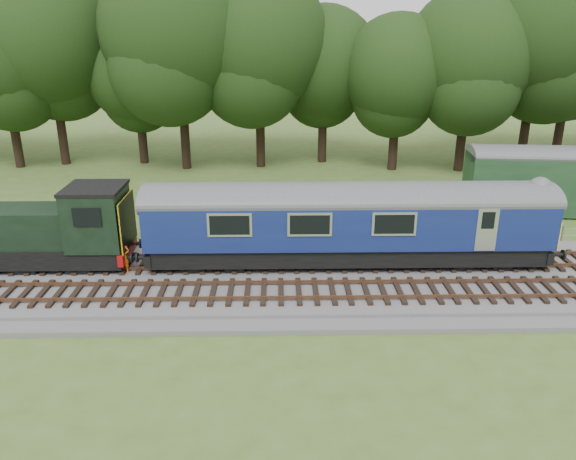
{
  "coord_description": "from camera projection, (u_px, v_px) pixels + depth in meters",
  "views": [
    {
      "loc": [
        1.3,
        -22.38,
        10.77
      ],
      "look_at": [
        1.73,
        1.4,
        2.0
      ],
      "focal_mm": 35.0,
      "sensor_mm": 36.0,
      "label": 1
    }
  ],
  "objects": [
    {
      "name": "worker",
      "position": [
        123.0,
        256.0,
        24.69
      ],
      "size": [
        0.59,
        0.39,
        1.6
      ],
      "primitive_type": "imported",
      "rotation": [
        0.0,
        0.0,
        -0.01
      ],
      "color": "orange",
      "rests_on": "ballast"
    },
    {
      "name": "fence",
      "position": [
        253.0,
        246.0,
        28.92
      ],
      "size": [
        64.0,
        0.12,
        1.0
      ],
      "primitive_type": null,
      "color": "#6B6054",
      "rests_on": "ground"
    },
    {
      "name": "ground",
      "position": [
        249.0,
        284.0,
        24.7
      ],
      "size": [
        120.0,
        120.0,
        0.0
      ],
      "primitive_type": "plane",
      "color": "#405D22",
      "rests_on": "ground"
    },
    {
      "name": "dmu_railcar",
      "position": [
        348.0,
        217.0,
        25.19
      ],
      "size": [
        18.05,
        2.86,
        3.88
      ],
      "color": "black",
      "rests_on": "ground"
    },
    {
      "name": "track_south",
      "position": [
        247.0,
        292.0,
        23.05
      ],
      "size": [
        67.2,
        2.4,
        0.21
      ],
      "color": "black",
      "rests_on": "ballast"
    },
    {
      "name": "ballast",
      "position": [
        249.0,
        280.0,
        24.64
      ],
      "size": [
        70.0,
        7.0,
        0.35
      ],
      "primitive_type": "cube",
      "color": "#4C4C4F",
      "rests_on": "ground"
    },
    {
      "name": "shunter_loco",
      "position": [
        38.0,
        232.0,
        25.17
      ],
      "size": [
        8.91,
        2.6,
        3.38
      ],
      "color": "black",
      "rests_on": "ground"
    },
    {
      "name": "track_north",
      "position": [
        251.0,
        262.0,
        25.87
      ],
      "size": [
        67.2,
        2.4,
        0.21
      ],
      "color": "black",
      "rests_on": "ballast"
    },
    {
      "name": "tree_line",
      "position": [
        262.0,
        165.0,
        45.34
      ],
      "size": [
        70.0,
        8.0,
        18.0
      ],
      "primitive_type": null,
      "color": "black",
      "rests_on": "ground"
    }
  ]
}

